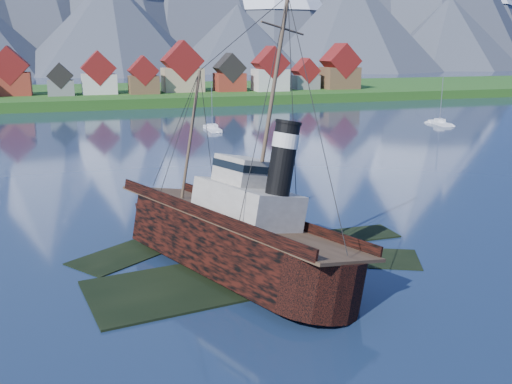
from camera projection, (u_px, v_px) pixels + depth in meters
name	position (u px, v px, depth m)	size (l,w,h in m)	color
ground	(234.00, 270.00, 47.89)	(1400.00, 1400.00, 0.00)	#172640
shoal	(247.00, 262.00, 50.49)	(31.71, 21.24, 1.14)	black
shore_bank	(104.00, 99.00, 204.39)	(600.00, 80.00, 3.20)	#133F12
seawall	(112.00, 109.00, 169.41)	(600.00, 2.50, 2.00)	#3F3D38
tugboat_wreck	(221.00, 230.00, 48.70)	(6.94, 29.90, 23.70)	black
sailboat_d	(440.00, 124.00, 136.51)	(3.62, 8.75, 11.61)	white
sailboat_e	(212.00, 129.00, 127.52)	(2.59, 9.45, 10.90)	white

